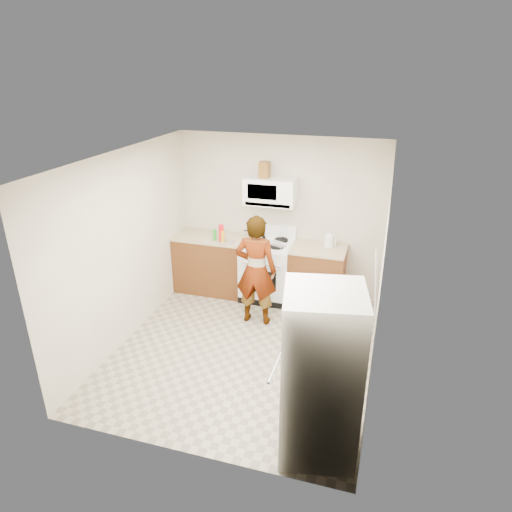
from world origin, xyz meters
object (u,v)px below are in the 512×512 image
at_px(person, 256,270).
at_px(saucepan, 257,234).
at_px(kettle, 329,241).
at_px(microwave, 271,191).
at_px(fridge, 320,375).
at_px(gas_range, 267,269).

distance_m(person, saucepan, 0.92).
height_order(person, kettle, person).
bearing_deg(saucepan, person, -74.29).
distance_m(microwave, fridge, 3.34).
bearing_deg(saucepan, kettle, -0.33).
distance_m(person, kettle, 1.25).
bearing_deg(fridge, saucepan, 106.15).
distance_m(gas_range, kettle, 1.06).
distance_m(gas_range, fridge, 3.13).
bearing_deg(microwave, kettle, -1.29).
xyz_separation_m(gas_range, fridge, (1.27, -2.84, 0.36)).
xyz_separation_m(fridge, kettle, (-0.36, 2.95, 0.17)).
xyz_separation_m(microwave, fridge, (1.27, -2.97, -0.85)).
height_order(kettle, saucepan, kettle).
xyz_separation_m(microwave, kettle, (0.91, -0.02, -0.68)).
bearing_deg(person, kettle, -137.48).
height_order(fridge, kettle, fridge).
distance_m(microwave, saucepan, 0.72).
bearing_deg(fridge, person, 110.17).
height_order(gas_range, fridge, fridge).
bearing_deg(saucepan, gas_range, -28.81).
bearing_deg(microwave, gas_range, -90.00).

